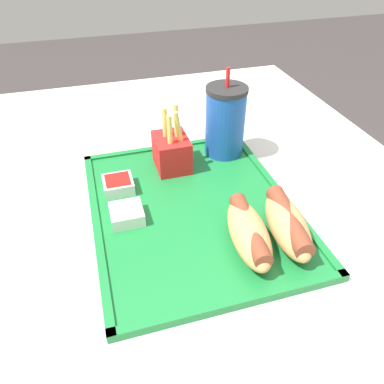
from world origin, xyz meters
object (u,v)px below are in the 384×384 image
Objects in this scene: soda_cup at (225,121)px; sauce_cup_mayo at (127,214)px; hot_dog_near at (249,232)px; sauce_cup_ketchup at (118,184)px; fries_carton at (172,151)px; hot_dog_far at (288,224)px.

sauce_cup_mayo is (0.15, -0.21, -0.06)m from soda_cup.
sauce_cup_mayo is at bearing -123.95° from hot_dog_near.
soda_cup is at bearing 107.16° from sauce_cup_ketchup.
fries_carton reaches higher than sauce_cup_mayo.
fries_carton is 2.40× the size of sauce_cup_mayo.
hot_dog_near reaches higher than sauce_cup_mayo.
sauce_cup_mayo is (0.12, -0.10, -0.02)m from fries_carton.
hot_dog_far is at bearing 0.95° from soda_cup.
hot_dog_far is 2.90× the size of sauce_cup_mayo.
hot_dog_near is 2.88× the size of sauce_cup_ketchup.
hot_dog_far is 0.26m from fries_carton.
sauce_cup_ketchup is at bearing -178.16° from sauce_cup_mayo.
hot_dog_far is at bearing 49.86° from sauce_cup_ketchup.
hot_dog_near is 0.19m from sauce_cup_mayo.
soda_cup is at bearing 167.45° from hot_dog_near.
sauce_cup_mayo is (-0.11, -0.22, -0.02)m from hot_dog_far.
sauce_cup_ketchup is (-0.19, -0.16, -0.02)m from hot_dog_near.
hot_dog_far is at bearing 26.60° from fries_carton.
sauce_cup_mayo is 0.08m from sauce_cup_ketchup.
fries_carton is 0.12m from sauce_cup_ketchup.
hot_dog_near is at bearing -90.00° from hot_dog_far.
soda_cup reaches higher than fries_carton.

